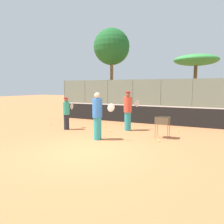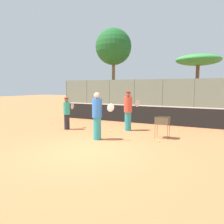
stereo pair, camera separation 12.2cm
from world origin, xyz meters
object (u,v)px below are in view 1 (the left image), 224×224
at_px(player_white_outfit, 98,116).
at_px(parked_car, 151,99).
at_px(ball_cart, 162,122).
at_px(player_red_cap, 66,113).
at_px(tennis_net, 144,114).
at_px(player_yellow_shirt, 128,110).

height_order(player_white_outfit, parked_car, player_white_outfit).
distance_m(ball_cart, parked_car, 17.31).
bearing_deg(player_red_cap, tennis_net, -44.34).
xyz_separation_m(player_white_outfit, player_red_cap, (-2.45, 1.19, -0.15)).
height_order(player_white_outfit, player_red_cap, player_white_outfit).
xyz_separation_m(player_red_cap, parked_car, (-0.38, 16.75, -0.17)).
height_order(player_yellow_shirt, ball_cart, player_yellow_shirt).
height_order(player_red_cap, parked_car, parked_car).
xyz_separation_m(player_white_outfit, parked_car, (-2.83, 17.94, -0.32)).
xyz_separation_m(player_red_cap, ball_cart, (4.73, 0.21, -0.17)).
bearing_deg(ball_cart, player_white_outfit, -148.42).
height_order(tennis_net, ball_cart, tennis_net).
height_order(player_white_outfit, player_yellow_shirt, player_white_outfit).
bearing_deg(player_white_outfit, tennis_net, 73.63).
xyz_separation_m(player_white_outfit, ball_cart, (2.28, 1.40, -0.32)).
relative_size(tennis_net, ball_cart, 12.97).
bearing_deg(tennis_net, ball_cart, -60.79).
distance_m(tennis_net, player_white_outfit, 4.64).
relative_size(tennis_net, parked_car, 2.75).
xyz_separation_m(tennis_net, player_yellow_shirt, (-0.10, -2.30, 0.42)).
bearing_deg(parked_car, player_white_outfit, -81.02).
relative_size(tennis_net, player_red_cap, 7.23).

